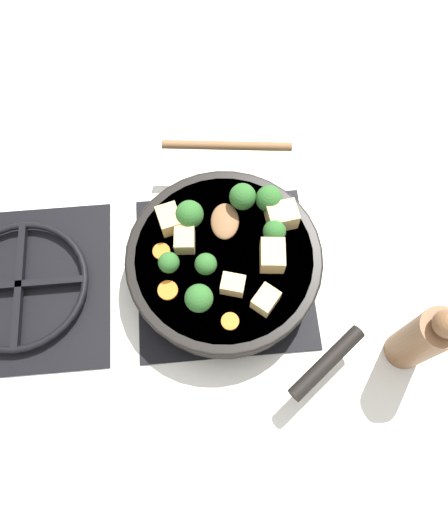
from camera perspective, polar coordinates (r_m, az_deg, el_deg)
The scene contains 22 objects.
ground_plane at distance 0.90m, azimuth -0.00°, elevation -1.86°, with size 2.40×2.40×0.00m, color silver.
front_burner_grate at distance 0.89m, azimuth -0.00°, elevation -1.59°, with size 0.31×0.31×0.03m.
rear_burner_grate at distance 0.95m, azimuth -22.19°, elevation -3.20°, with size 0.31×0.31×0.03m.
skillet_pan at distance 0.85m, azimuth 0.09°, elevation -0.66°, with size 0.41×0.38×0.05m.
wooden_spoon at distance 0.89m, azimuth 0.23°, elevation 9.01°, with size 0.21×0.23×0.02m.
tofu_cube_center_large at distance 0.84m, azimuth 6.63°, elevation 4.57°, with size 0.05×0.04×0.04m, color #DBB770.
tofu_cube_near_handle at distance 0.81m, azimuth 5.55°, elevation 0.05°, with size 0.05×0.04×0.04m, color #DBB770.
tofu_cube_east_chunk at distance 0.84m, azimuth -6.26°, elevation 4.18°, with size 0.04×0.04×0.04m, color #DBB770.
tofu_cube_west_chunk at distance 0.79m, azimuth 4.78°, elevation -5.03°, with size 0.04×0.03×0.03m, color #DBB770.
tofu_cube_back_piece at distance 0.80m, azimuth 1.02°, elevation -3.30°, with size 0.04×0.03×0.03m, color #DBB770.
tofu_cube_front_piece at distance 0.83m, azimuth -4.52°, elevation 1.88°, with size 0.04×0.03×0.03m, color #DBB770.
broccoli_floret_near_spoon at distance 0.85m, azimuth 5.15°, elevation 6.51°, with size 0.05×0.05×0.05m.
broccoli_floret_center_top at distance 0.80m, azimuth -6.33°, elevation -0.77°, with size 0.03×0.03×0.04m.
broccoli_floret_east_rim at distance 0.83m, azimuth -3.97°, elevation 4.76°, with size 0.05×0.05×0.05m.
broccoli_floret_west_rim at distance 0.80m, azimuth -2.10°, elevation -0.94°, with size 0.04×0.04×0.04m.
broccoli_floret_north_edge at distance 0.82m, azimuth 5.78°, elevation 2.82°, with size 0.04×0.04×0.05m.
broccoli_floret_south_cluster at distance 0.84m, azimuth 2.14°, elevation 6.78°, with size 0.05×0.05×0.05m.
broccoli_floret_mid_floret at distance 0.78m, azimuth -2.89°, elevation -4.85°, with size 0.05×0.05×0.05m.
carrot_slice_orange_thin at distance 0.84m, azimuth -7.16°, elevation 0.52°, with size 0.03×0.03×0.01m, color orange.
carrot_slice_near_center at distance 0.81m, azimuth -6.44°, elevation -3.92°, with size 0.03×0.03×0.01m, color orange.
carrot_slice_edge_slice at distance 0.79m, azimuth 0.57°, elevation -7.48°, with size 0.03×0.03×0.01m, color orange.
pepper_mill at distance 0.83m, azimuth 21.72°, elevation -8.77°, with size 0.06×0.06×0.21m.
Camera 1 is at (-0.31, 0.03, 0.85)m, focal length 35.00 mm.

